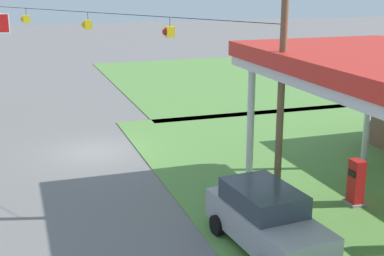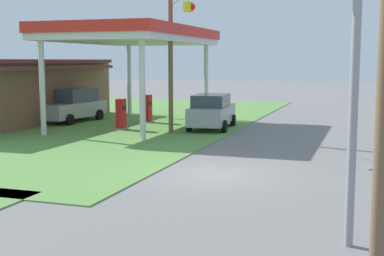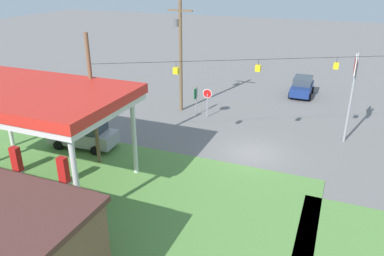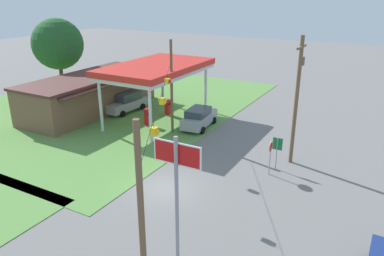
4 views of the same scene
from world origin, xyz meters
name	(u,v)px [view 4 (image 4 of 4)]	position (x,y,z in m)	size (l,w,h in m)	color
ground_plane	(165,188)	(0.00, 0.00, 0.00)	(160.00, 160.00, 0.00)	slate
grass_verge_station_corner	(110,104)	(13.10, 15.97, 0.02)	(36.00, 28.00, 0.04)	#5B8E42
gas_station_canopy	(156,69)	(11.10, 8.01, 5.13)	(11.49, 6.83, 5.64)	silver
gas_station_store	(91,93)	(10.26, 15.95, 1.93)	(15.55, 6.50, 3.83)	brown
fuel_pump_near	(147,118)	(9.30, 8.01, 0.81)	(0.71, 0.56, 1.71)	gray
fuel_pump_far	(168,108)	(12.89, 8.01, 0.81)	(0.71, 0.56, 1.71)	gray
car_at_pumps_front	(199,118)	(11.27, 3.46, 0.99)	(4.87, 2.42, 1.93)	#9E9EA3
car_at_pumps_rear	(126,102)	(11.87, 12.54, 1.03)	(5.18, 2.38, 2.05)	#9E9EA3
stop_sign_roadside	(271,151)	(5.25, -5.35, 1.81)	(0.80, 0.08, 2.50)	#99999E
stop_sign_overhead	(177,176)	(-5.71, -4.50, 4.68)	(0.22, 2.33, 6.53)	gray
route_sign	(277,147)	(6.35, -5.50, 1.71)	(0.10, 0.70, 2.40)	gray
utility_pole_main	(297,94)	(8.04, -6.13, 5.27)	(2.20, 0.44, 9.41)	brown
signal_span_gantry	(163,124)	(0.00, -0.01, 4.49)	(18.22, 10.24, 8.35)	brown
tree_behind_station	(58,44)	(12.83, 22.97, 6.30)	(5.88, 5.88, 9.26)	#4C3828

